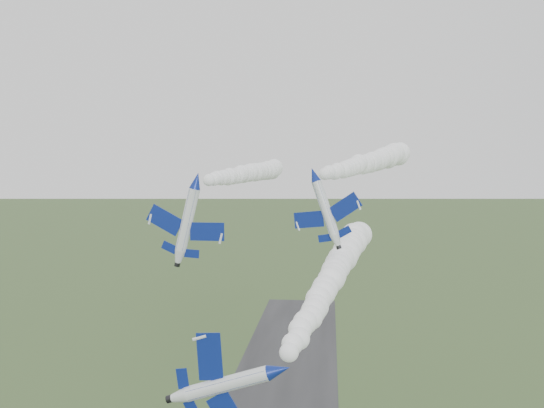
% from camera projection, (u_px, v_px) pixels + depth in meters
% --- Properties ---
extents(jet_lead, '(4.09, 11.47, 9.02)m').
position_uv_depth(jet_lead, '(279.00, 370.00, 50.65)').
color(jet_lead, silver).
extents(smoke_trail_jet_lead, '(10.69, 65.26, 4.92)m').
position_uv_depth(smoke_trail_jet_lead, '(335.00, 272.00, 84.70)').
color(smoke_trail_jet_lead, white).
extents(jet_pair_left, '(11.19, 13.71, 4.08)m').
position_uv_depth(jet_pair_left, '(196.00, 180.00, 84.19)').
color(jet_pair_left, silver).
extents(smoke_trail_jet_pair_left, '(10.86, 70.95, 4.56)m').
position_uv_depth(smoke_trail_jet_pair_left, '(250.00, 173.00, 122.83)').
color(smoke_trail_jet_pair_left, white).
extents(jet_pair_right, '(9.48, 11.71, 3.96)m').
position_uv_depth(jet_pair_right, '(314.00, 174.00, 83.50)').
color(jet_pair_right, silver).
extents(smoke_trail_jet_pair_right, '(24.39, 68.24, 5.13)m').
position_uv_depth(smoke_trail_jet_pair_right, '(372.00, 161.00, 118.17)').
color(smoke_trail_jet_pair_right, white).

